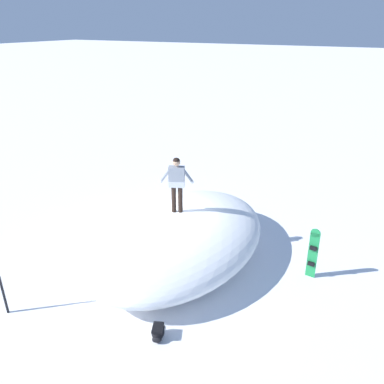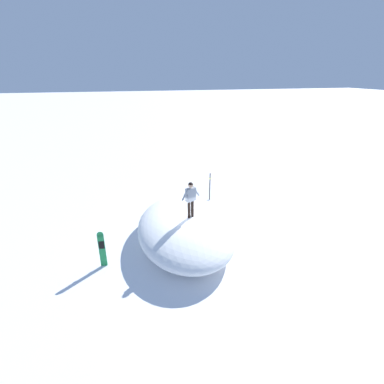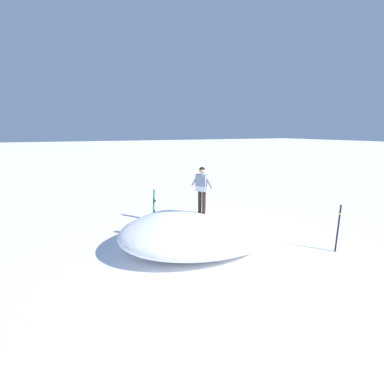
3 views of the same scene
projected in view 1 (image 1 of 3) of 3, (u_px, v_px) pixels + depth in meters
The scene contains 6 objects.
ground at pixel (162, 255), 12.02m from camera, with size 240.00×240.00×0.00m, color white.
snow_mound at pixel (178, 237), 11.62m from camera, with size 6.83×4.65×1.46m, color white.
snowboarder_standing at pixel (177, 180), 11.18m from camera, with size 0.99×0.50×1.76m.
snowboard_primary_upright at pixel (313, 253), 10.62m from camera, with size 0.28×0.17×1.65m.
backpack_near at pixel (158, 332), 8.81m from camera, with size 0.46×0.65×0.33m.
trail_marker_pole at pixel (0, 282), 9.26m from camera, with size 0.10×0.10×1.84m.
Camera 1 is at (5.65, -8.45, 6.81)m, focal length 35.16 mm.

